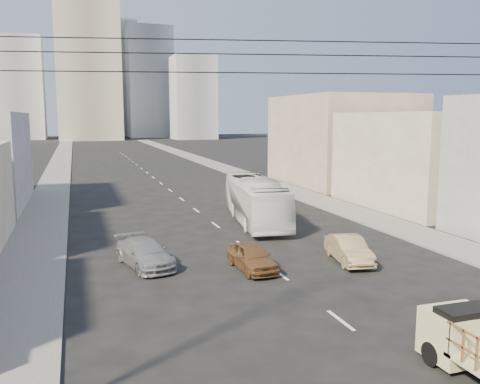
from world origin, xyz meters
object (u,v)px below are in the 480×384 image
sedan_tan (349,249)px  city_bus (256,200)px  sedan_brown (252,257)px  sedan_grey (145,253)px

sedan_tan → city_bus: bearing=106.5°
city_bus → sedan_brown: city_bus is taller
city_bus → sedan_grey: size_ratio=2.46×
sedan_brown → sedan_tan: sedan_tan is taller
sedan_brown → sedan_tan: 5.34m
sedan_tan → sedan_grey: size_ratio=0.88×
sedan_grey → sedan_tan: bearing=-27.6°
sedan_grey → sedan_brown: bearing=-38.0°
sedan_brown → sedan_tan: size_ratio=0.95×
sedan_tan → sedan_brown: bearing=-172.9°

